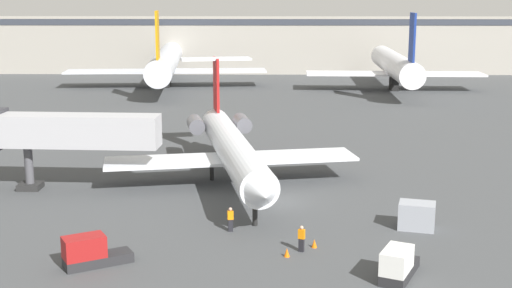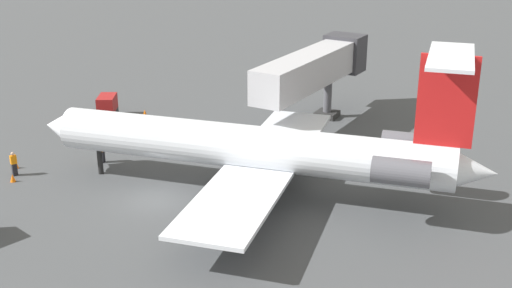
{
  "view_description": "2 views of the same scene",
  "coord_description": "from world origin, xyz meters",
  "px_view_note": "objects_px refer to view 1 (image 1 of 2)",
  "views": [
    {
      "loc": [
        -0.72,
        -51.48,
        15.69
      ],
      "look_at": [
        -1.7,
        3.38,
        3.83
      ],
      "focal_mm": 48.28,
      "sensor_mm": 36.0,
      "label": 1
    },
    {
      "loc": [
        29.99,
        23.12,
        17.67
      ],
      "look_at": [
        -6.54,
        3.58,
        2.18
      ],
      "focal_mm": 46.24,
      "sensor_mm": 36.0,
      "label": 2
    }
  ],
  "objects_px": {
    "traffic_cone_near": "(287,252)",
    "ground_crew_loader": "(230,219)",
    "baggage_tug_trailing": "(398,265)",
    "cargo_container_uld": "(417,216)",
    "regional_jet": "(232,146)",
    "ground_crew_marshaller": "(301,238)",
    "parked_airliner_west_mid": "(395,65)",
    "traffic_cone_mid": "(314,243)",
    "jet_bridge": "(53,132)",
    "traffic_cone_far": "(66,247)",
    "baggage_tug_lead": "(90,253)",
    "parked_airliner_west_end": "(166,62)"
  },
  "relations": [
    {
      "from": "baggage_tug_lead",
      "to": "baggage_tug_trailing",
      "type": "height_order",
      "value": "same"
    },
    {
      "from": "regional_jet",
      "to": "ground_crew_marshaller",
      "type": "height_order",
      "value": "regional_jet"
    },
    {
      "from": "regional_jet",
      "to": "parked_airliner_west_end",
      "type": "distance_m",
      "value": 64.2
    },
    {
      "from": "ground_crew_loader",
      "to": "cargo_container_uld",
      "type": "distance_m",
      "value": 12.78
    },
    {
      "from": "traffic_cone_far",
      "to": "parked_airliner_west_end",
      "type": "relative_size",
      "value": 0.01
    },
    {
      "from": "cargo_container_uld",
      "to": "traffic_cone_far",
      "type": "relative_size",
      "value": 5.08
    },
    {
      "from": "baggage_tug_trailing",
      "to": "parked_airliner_west_mid",
      "type": "bearing_deg",
      "value": 80.07
    },
    {
      "from": "traffic_cone_mid",
      "to": "regional_jet",
      "type": "bearing_deg",
      "value": 111.37
    },
    {
      "from": "jet_bridge",
      "to": "ground_crew_loader",
      "type": "xyz_separation_m",
      "value": [
        14.96,
        -10.03,
        -4.02
      ]
    },
    {
      "from": "baggage_tug_lead",
      "to": "cargo_container_uld",
      "type": "xyz_separation_m",
      "value": [
        20.7,
        7.06,
        0.09
      ]
    },
    {
      "from": "ground_crew_loader",
      "to": "parked_airliner_west_end",
      "type": "bearing_deg",
      "value": 101.5
    },
    {
      "from": "ground_crew_marshaller",
      "to": "traffic_cone_far",
      "type": "bearing_deg",
      "value": -179.14
    },
    {
      "from": "traffic_cone_mid",
      "to": "traffic_cone_near",
      "type": "bearing_deg",
      "value": -137.79
    },
    {
      "from": "baggage_tug_lead",
      "to": "traffic_cone_mid",
      "type": "height_order",
      "value": "baggage_tug_lead"
    },
    {
      "from": "regional_jet",
      "to": "baggage_tug_lead",
      "type": "relative_size",
      "value": 6.99
    },
    {
      "from": "regional_jet",
      "to": "baggage_tug_lead",
      "type": "xyz_separation_m",
      "value": [
        -7.39,
        -18.78,
        -2.37
      ]
    },
    {
      "from": "traffic_cone_near",
      "to": "baggage_tug_lead",
      "type": "bearing_deg",
      "value": -171.8
    },
    {
      "from": "cargo_container_uld",
      "to": "traffic_cone_far",
      "type": "bearing_deg",
      "value": -168.39
    },
    {
      "from": "parked_airliner_west_end",
      "to": "parked_airliner_west_mid",
      "type": "relative_size",
      "value": 1.18
    },
    {
      "from": "cargo_container_uld",
      "to": "baggage_tug_lead",
      "type": "bearing_deg",
      "value": -161.17
    },
    {
      "from": "regional_jet",
      "to": "parked_airliner_west_end",
      "type": "relative_size",
      "value": 0.7
    },
    {
      "from": "ground_crew_marshaller",
      "to": "traffic_cone_far",
      "type": "relative_size",
      "value": 3.07
    },
    {
      "from": "parked_airliner_west_mid",
      "to": "baggage_tug_lead",
      "type": "bearing_deg",
      "value": -112.2
    },
    {
      "from": "traffic_cone_mid",
      "to": "parked_airliner_west_end",
      "type": "bearing_deg",
      "value": 104.91
    },
    {
      "from": "ground_crew_loader",
      "to": "traffic_cone_mid",
      "type": "bearing_deg",
      "value": -28.48
    },
    {
      "from": "ground_crew_loader",
      "to": "baggage_tug_trailing",
      "type": "relative_size",
      "value": 0.4
    },
    {
      "from": "cargo_container_uld",
      "to": "parked_airliner_west_end",
      "type": "bearing_deg",
      "value": 110.68
    },
    {
      "from": "regional_jet",
      "to": "baggage_tug_trailing",
      "type": "distance_m",
      "value": 23.01
    },
    {
      "from": "traffic_cone_far",
      "to": "parked_airliner_west_mid",
      "type": "bearing_deg",
      "value": 65.81
    },
    {
      "from": "baggage_tug_trailing",
      "to": "cargo_container_uld",
      "type": "bearing_deg",
      "value": 71.68
    },
    {
      "from": "traffic_cone_mid",
      "to": "jet_bridge",
      "type": "bearing_deg",
      "value": 147.53
    },
    {
      "from": "ground_crew_marshaller",
      "to": "baggage_tug_lead",
      "type": "bearing_deg",
      "value": -168.39
    },
    {
      "from": "jet_bridge",
      "to": "ground_crew_loader",
      "type": "distance_m",
      "value": 18.46
    },
    {
      "from": "regional_jet",
      "to": "parked_airliner_west_end",
      "type": "height_order",
      "value": "parked_airliner_west_end"
    },
    {
      "from": "cargo_container_uld",
      "to": "parked_airliner_west_mid",
      "type": "bearing_deg",
      "value": 81.14
    },
    {
      "from": "traffic_cone_far",
      "to": "parked_airliner_west_mid",
      "type": "distance_m",
      "value": 82.72
    },
    {
      "from": "baggage_tug_lead",
      "to": "parked_airliner_west_end",
      "type": "bearing_deg",
      "value": 95.14
    },
    {
      "from": "traffic_cone_far",
      "to": "traffic_cone_near",
      "type": "bearing_deg",
      "value": -2.84
    },
    {
      "from": "traffic_cone_far",
      "to": "baggage_tug_trailing",
      "type": "bearing_deg",
      "value": -11.16
    },
    {
      "from": "cargo_container_uld",
      "to": "traffic_cone_mid",
      "type": "bearing_deg",
      "value": -152.6
    },
    {
      "from": "regional_jet",
      "to": "cargo_container_uld",
      "type": "height_order",
      "value": "regional_jet"
    },
    {
      "from": "parked_airliner_west_mid",
      "to": "traffic_cone_near",
      "type": "bearing_deg",
      "value": -104.78
    },
    {
      "from": "ground_crew_marshaller",
      "to": "traffic_cone_near",
      "type": "distance_m",
      "value": 1.42
    },
    {
      "from": "ground_crew_loader",
      "to": "baggage_tug_trailing",
      "type": "distance_m",
      "value": 12.64
    },
    {
      "from": "regional_jet",
      "to": "ground_crew_loader",
      "type": "height_order",
      "value": "regional_jet"
    },
    {
      "from": "baggage_tug_trailing",
      "to": "cargo_container_uld",
      "type": "relative_size",
      "value": 1.51
    },
    {
      "from": "ground_crew_marshaller",
      "to": "parked_airliner_west_mid",
      "type": "height_order",
      "value": "parked_airliner_west_mid"
    },
    {
      "from": "traffic_cone_mid",
      "to": "ground_crew_loader",
      "type": "bearing_deg",
      "value": 151.52
    },
    {
      "from": "traffic_cone_near",
      "to": "ground_crew_loader",
      "type": "bearing_deg",
      "value": 128.9
    },
    {
      "from": "traffic_cone_near",
      "to": "parked_airliner_west_mid",
      "type": "height_order",
      "value": "parked_airliner_west_mid"
    }
  ]
}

